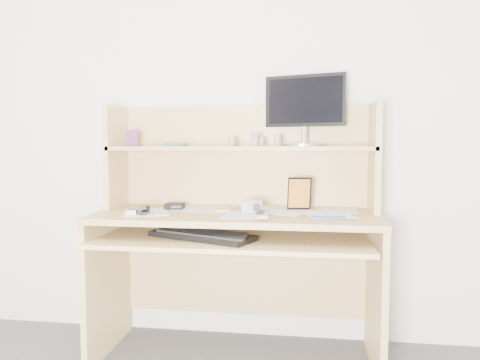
# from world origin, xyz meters

# --- Properties ---
(back_wall) EXTENTS (3.60, 0.04, 2.50)m
(back_wall) POSITION_xyz_m (0.00, 1.80, 1.25)
(back_wall) COLOR white
(back_wall) RESTS_ON floor
(desk) EXTENTS (1.40, 0.70, 1.30)m
(desk) POSITION_xyz_m (0.00, 1.56, 0.69)
(desk) COLOR tan
(desk) RESTS_ON floor
(paper_clutter) EXTENTS (1.32, 0.54, 0.01)m
(paper_clutter) POSITION_xyz_m (0.00, 1.48, 0.75)
(paper_clutter) COLOR silver
(paper_clutter) RESTS_ON desk
(keyboard) EXTENTS (0.54, 0.37, 0.04)m
(keyboard) POSITION_xyz_m (-0.14, 1.31, 0.67)
(keyboard) COLOR black
(keyboard) RESTS_ON desk
(tv_remote) EXTENTS (0.08, 0.18, 0.02)m
(tv_remote) POSITION_xyz_m (0.14, 1.33, 0.76)
(tv_remote) COLOR #A2A29D
(tv_remote) RESTS_ON paper_clutter
(flip_phone) EXTENTS (0.06, 0.10, 0.02)m
(flip_phone) POSITION_xyz_m (-0.49, 1.36, 0.77)
(flip_phone) COLOR #A5A5A7
(flip_phone) RESTS_ON paper_clutter
(stapler) EXTENTS (0.05, 0.12, 0.04)m
(stapler) POSITION_xyz_m (-0.44, 1.37, 0.77)
(stapler) COLOR black
(stapler) RESTS_ON paper_clutter
(wallet) EXTENTS (0.10, 0.08, 0.03)m
(wallet) POSITION_xyz_m (-0.34, 1.57, 0.77)
(wallet) COLOR black
(wallet) RESTS_ON paper_clutter
(sticky_note_pad) EXTENTS (0.08, 0.08, 0.01)m
(sticky_note_pad) POSITION_xyz_m (-0.07, 1.53, 0.75)
(sticky_note_pad) COLOR yellow
(sticky_note_pad) RESTS_ON desk
(digital_camera) EXTENTS (0.11, 0.06, 0.06)m
(digital_camera) POSITION_xyz_m (0.08, 1.45, 0.79)
(digital_camera) COLOR #A8A8AA
(digital_camera) RESTS_ON paper_clutter
(game_case) EXTENTS (0.12, 0.03, 0.17)m
(game_case) POSITION_xyz_m (0.31, 1.59, 0.84)
(game_case) COLOR black
(game_case) RESTS_ON paper_clutter
(blue_pen) EXTENTS (0.16, 0.03, 0.01)m
(blue_pen) POSITION_xyz_m (0.45, 1.33, 0.76)
(blue_pen) COLOR blue
(blue_pen) RESTS_ON paper_clutter
(card_box) EXTENTS (0.07, 0.03, 0.09)m
(card_box) POSITION_xyz_m (-0.58, 1.59, 1.12)
(card_box) COLOR #A7161C
(card_box) RESTS_ON desk
(shelf_book) EXTENTS (0.14, 0.18, 0.02)m
(shelf_book) POSITION_xyz_m (-0.37, 1.70, 1.09)
(shelf_book) COLOR #368945
(shelf_book) RESTS_ON desk
(chip_stack_a) EXTENTS (0.04, 0.04, 0.05)m
(chip_stack_a) POSITION_xyz_m (0.11, 1.62, 1.11)
(chip_stack_a) COLOR black
(chip_stack_a) RESTS_ON desk
(chip_stack_b) EXTENTS (0.05, 0.05, 0.06)m
(chip_stack_b) POSITION_xyz_m (0.20, 1.60, 1.11)
(chip_stack_b) COLOR silver
(chip_stack_b) RESTS_ON desk
(chip_stack_c) EXTENTS (0.05, 0.05, 0.05)m
(chip_stack_c) POSITION_xyz_m (-0.04, 1.60, 1.11)
(chip_stack_c) COLOR black
(chip_stack_c) RESTS_ON desk
(chip_stack_d) EXTENTS (0.05, 0.05, 0.07)m
(chip_stack_d) POSITION_xyz_m (0.08, 1.58, 1.11)
(chip_stack_d) COLOR silver
(chip_stack_d) RESTS_ON desk
(monitor) EXTENTS (0.43, 0.22, 0.38)m
(monitor) POSITION_xyz_m (0.33, 1.70, 1.28)
(monitor) COLOR #A3A3A8
(monitor) RESTS_ON desk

